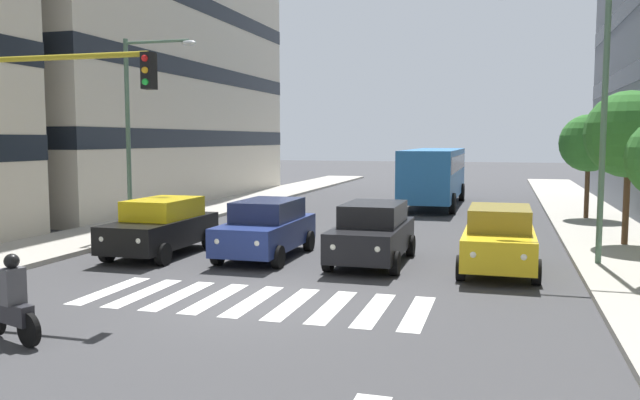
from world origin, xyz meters
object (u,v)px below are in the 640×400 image
street_lamp_left (586,94)px  street_tree_2 (589,143)px  car_0 (499,238)px  traffic_light_gantry (16,129)px  motorcycle_with_rider (12,306)px  car_2 (266,228)px  car_3 (161,226)px  bus_behind_traffic (434,171)px  street_tree_1 (629,135)px  street_lamp_right (139,115)px  car_1 (372,232)px

street_lamp_left → street_tree_2: (-1.40, -10.90, -1.40)m
car_0 → traffic_light_gantry: 12.24m
motorcycle_with_rider → street_tree_2: (-11.66, -20.65, 2.72)m
car_2 → street_tree_2: 15.85m
car_0 → car_3: same height
bus_behind_traffic → street_tree_1: street_tree_1 is taller
bus_behind_traffic → traffic_light_gantry: bearing=72.9°
street_tree_2 → street_lamp_left: bearing=82.7°
street_lamp_left → street_tree_1: 4.22m
traffic_light_gantry → street_lamp_left: street_lamp_left is taller
car_0 → motorcycle_with_rider: 11.89m
street_lamp_left → street_lamp_right: bearing=-5.9°
car_1 → motorcycle_with_rider: car_1 is taller
car_3 → street_tree_2: street_tree_2 is taller
bus_behind_traffic → street_tree_1: (-7.38, 12.06, 1.83)m
car_3 → motorcycle_with_rider: (-1.84, 8.32, -0.24)m
car_2 → street_lamp_right: 7.14m
bus_behind_traffic → car_0: bearing=101.7°
bus_behind_traffic → street_lamp_left: bearing=109.7°
motorcycle_with_rider → traffic_light_gantry: 4.85m
car_1 → street_lamp_right: bearing=-15.3°
car_2 → traffic_light_gantry: (3.70, 5.89, 2.87)m
car_3 → street_tree_2: bearing=-137.6°
bus_behind_traffic → car_1: bearing=90.0°
street_tree_1 → street_tree_2: street_tree_1 is taller
car_3 → street_lamp_left: (-12.10, -1.43, 3.88)m
car_0 → car_2: (6.72, -0.15, 0.00)m
car_1 → traffic_light_gantry: traffic_light_gantry is taller
car_1 → car_2: 3.23m
street_lamp_left → street_lamp_right: (14.59, -1.51, -0.37)m
car_2 → bus_behind_traffic: 17.01m
street_tree_2 → street_lamp_right: bearing=30.4°
car_0 → car_1: bearing=-2.1°
street_tree_1 → street_tree_2: 7.23m
street_tree_2 → traffic_light_gantry: bearing=51.8°
car_1 → car_3: same height
street_lamp_right → motorcycle_with_rider: bearing=111.0°
street_tree_1 → street_lamp_right: bearing=7.6°
street_tree_1 → traffic_light_gantry: bearing=36.3°
traffic_light_gantry → street_lamp_left: 14.33m
car_3 → car_1: bearing=-175.7°
motorcycle_with_rider → street_lamp_left: size_ratio=0.22×
car_2 → car_0: bearing=178.7°
street_tree_1 → car_2: bearing=23.5°
car_3 → street_lamp_left: street_lamp_left is taller
car_3 → street_tree_1: street_tree_1 is taller
bus_behind_traffic → traffic_light_gantry: (6.93, 22.56, 1.89)m
traffic_light_gantry → street_lamp_right: (2.02, -8.33, 0.64)m
street_lamp_right → car_3: bearing=130.2°
car_0 → street_tree_1: 6.76m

